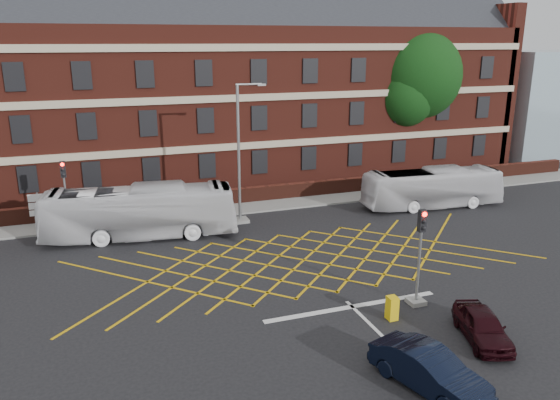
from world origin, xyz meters
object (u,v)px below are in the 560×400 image
object	(u,v)px
traffic_light_far	(67,203)
street_lamp	(240,177)
bus_left	(140,212)
traffic_light_near	(419,266)
direction_signs	(39,206)
bus_right	(433,188)
car_maroon	(482,326)
car_navy	(429,370)
utility_cabinet	(392,308)
deciduous_tree	(416,82)

from	to	relation	value
traffic_light_far	street_lamp	bearing A→B (deg)	-9.47
bus_left	traffic_light_far	xyz separation A→B (m)	(-3.96, 2.46, 0.24)
traffic_light_near	direction_signs	distance (m)	22.83
bus_right	traffic_light_near	xyz separation A→B (m)	(-9.01, -12.01, 0.42)
car_maroon	traffic_light_far	size ratio (longest dim) A/B	0.82
bus_left	traffic_light_near	size ratio (longest dim) A/B	2.56
direction_signs	traffic_light_far	bearing A→B (deg)	-38.49
direction_signs	bus_left	bearing A→B (deg)	-33.88
bus_right	car_navy	xyz separation A→B (m)	(-12.00, -17.29, -0.66)
car_navy	utility_cabinet	distance (m)	4.63
car_navy	car_maroon	world-z (taller)	car_navy
car_maroon	direction_signs	size ratio (longest dim) A/B	1.59
deciduous_tree	utility_cabinet	distance (m)	28.12
bus_left	deciduous_tree	size ratio (longest dim) A/B	0.92
deciduous_tree	street_lamp	distance (m)	20.10
utility_cabinet	street_lamp	bearing A→B (deg)	99.77
car_maroon	direction_signs	distance (m)	25.81
street_lamp	direction_signs	world-z (taller)	street_lamp
deciduous_tree	car_maroon	bearing A→B (deg)	-116.99
deciduous_tree	traffic_light_near	xyz separation A→B (m)	(-13.48, -21.74, -5.88)
deciduous_tree	traffic_light_far	xyz separation A→B (m)	(-27.78, -6.74, -5.88)
bus_left	deciduous_tree	distance (m)	26.25
car_navy	deciduous_tree	distance (m)	32.39
street_lamp	direction_signs	size ratio (longest dim) A/B	3.89
deciduous_tree	traffic_light_near	world-z (taller)	deciduous_tree
bus_left	traffic_light_near	distance (m)	16.25
deciduous_tree	street_lamp	xyz separation A→B (m)	(-17.62, -8.43, -4.74)
car_maroon	traffic_light_near	distance (m)	3.65
car_navy	deciduous_tree	size ratio (longest dim) A/B	0.35
deciduous_tree	utility_cabinet	size ratio (longest dim) A/B	11.98
direction_signs	utility_cabinet	distance (m)	22.32
car_navy	traffic_light_far	distance (m)	23.24
bus_right	deciduous_tree	xyz separation A→B (m)	(4.46, 9.73, 6.31)
car_navy	traffic_light_far	bearing A→B (deg)	101.03
traffic_light_near	utility_cabinet	size ratio (longest dim) A/B	4.30
car_maroon	traffic_light_near	world-z (taller)	traffic_light_near
car_navy	utility_cabinet	bearing A→B (deg)	55.81
traffic_light_near	street_lamp	distance (m)	13.98
traffic_light_far	deciduous_tree	bearing A→B (deg)	13.63
bus_left	street_lamp	size ratio (longest dim) A/B	1.28
car_maroon	street_lamp	distance (m)	17.53
traffic_light_near	direction_signs	size ratio (longest dim) A/B	1.94
car_maroon	utility_cabinet	xyz separation A→B (m)	(-2.39, 2.56, -0.10)
car_navy	traffic_light_far	world-z (taller)	traffic_light_far
car_navy	deciduous_tree	xyz separation A→B (m)	(16.47, 27.01, 6.97)
bus_right	traffic_light_far	xyz separation A→B (m)	(-23.31, 2.99, 0.42)
car_maroon	direction_signs	world-z (taller)	direction_signs
car_navy	street_lamp	world-z (taller)	street_lamp
car_navy	utility_cabinet	size ratio (longest dim) A/B	4.17
car_maroon	utility_cabinet	size ratio (longest dim) A/B	3.52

